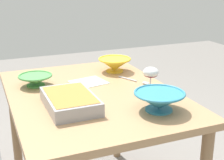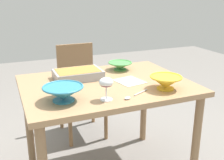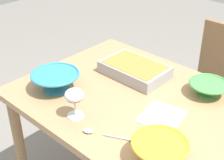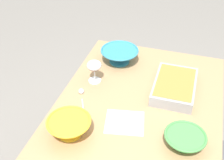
% 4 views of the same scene
% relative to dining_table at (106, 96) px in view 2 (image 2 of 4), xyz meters
% --- Properties ---
extents(dining_table, '(1.17, 0.87, 0.77)m').
position_rel_dining_table_xyz_m(dining_table, '(0.00, 0.00, 0.00)').
color(dining_table, tan).
rests_on(dining_table, ground_plane).
extents(chair, '(0.39, 0.43, 0.89)m').
position_rel_dining_table_xyz_m(chair, '(-0.02, -0.80, -0.19)').
color(chair, '#595959').
rests_on(chair, ground_plane).
extents(wine_glass, '(0.08, 0.08, 0.14)m').
position_rel_dining_table_xyz_m(wine_glass, '(0.12, 0.30, 0.20)').
color(wine_glass, white).
rests_on(wine_glass, dining_table).
extents(casserole_dish, '(0.34, 0.23, 0.07)m').
position_rel_dining_table_xyz_m(casserole_dish, '(0.16, -0.17, 0.14)').
color(casserole_dish, '#99999E').
rests_on(casserole_dish, dining_table).
extents(mixing_bowl, '(0.21, 0.21, 0.09)m').
position_rel_dining_table_xyz_m(mixing_bowl, '(-0.32, 0.27, 0.15)').
color(mixing_bowl, yellow).
rests_on(mixing_bowl, dining_table).
extents(small_bowl, '(0.19, 0.19, 0.07)m').
position_rel_dining_table_xyz_m(small_bowl, '(-0.22, -0.26, 0.14)').
color(small_bowl, '#4C994C').
rests_on(small_bowl, dining_table).
extents(serving_bowl, '(0.24, 0.24, 0.09)m').
position_rel_dining_table_xyz_m(serving_bowl, '(0.35, 0.21, 0.15)').
color(serving_bowl, teal).
rests_on(serving_bowl, dining_table).
extents(serving_spoon, '(0.21, 0.12, 0.01)m').
position_rel_dining_table_xyz_m(serving_spoon, '(-0.05, 0.31, 0.11)').
color(serving_spoon, silver).
rests_on(serving_spoon, dining_table).
extents(napkin, '(0.21, 0.22, 0.00)m').
position_rel_dining_table_xyz_m(napkin, '(-0.17, 0.04, 0.10)').
color(napkin, '#B2CCB7').
rests_on(napkin, dining_table).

